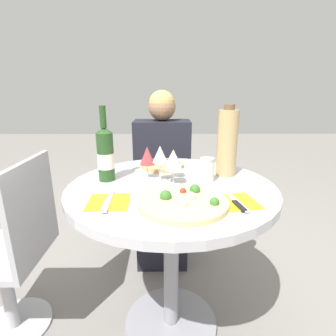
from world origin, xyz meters
name	(u,v)px	position (x,y,z in m)	size (l,w,h in m)	color
ground_plane	(171,324)	(0.00, 0.00, 0.00)	(12.00, 12.00, 0.00)	gray
dining_table	(171,217)	(0.00, 0.00, 0.62)	(0.90, 0.90, 0.78)	gray
chair_behind_diner	(163,189)	(-0.05, 0.82, 0.43)	(0.40, 0.40, 0.89)	#ADADB2
seated_diner	(162,185)	(-0.05, 0.67, 0.52)	(0.39, 0.46, 1.17)	black
chair_empty_side	(13,254)	(-0.75, -0.01, 0.43)	(0.40, 0.40, 0.89)	#ADADB2
pizza_large	(183,201)	(0.04, -0.21, 0.79)	(0.33, 0.33, 0.05)	#E5C17F
pizza_small_far	(162,165)	(-0.05, 0.27, 0.79)	(0.22, 0.22, 0.05)	tan
wine_bottle	(106,154)	(-0.29, 0.06, 0.90)	(0.07, 0.07, 0.33)	#23471E
tall_carafe	(227,143)	(0.26, 0.13, 0.94)	(0.10, 0.10, 0.33)	tan
sugar_shaker	(207,170)	(0.16, 0.04, 0.83)	(0.07, 0.07, 0.11)	silver
wine_glass_front_right	(174,161)	(0.01, 0.01, 0.89)	(0.08, 0.08, 0.15)	silver
wine_glass_center	(160,155)	(-0.05, 0.05, 0.90)	(0.07, 0.07, 0.16)	silver
wine_glass_back_left	(147,156)	(-0.11, 0.09, 0.88)	(0.07, 0.07, 0.15)	silver
wine_glass_back_right	(173,158)	(0.01, 0.09, 0.88)	(0.07, 0.07, 0.13)	silver
place_setting_left	(108,202)	(-0.24, -0.19, 0.78)	(0.16, 0.19, 0.01)	yellow
place_setting_right	(236,202)	(0.23, -0.19, 0.78)	(0.18, 0.19, 0.01)	yellow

